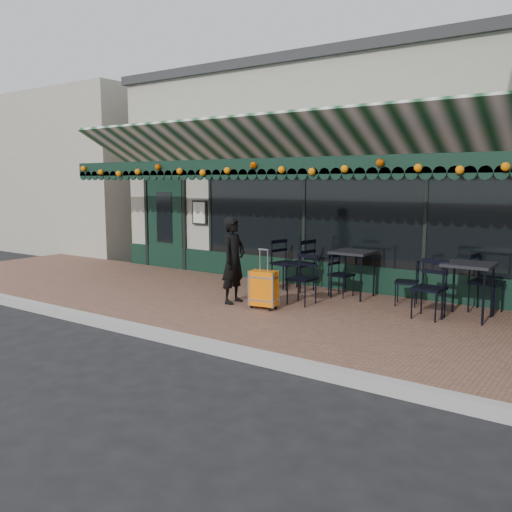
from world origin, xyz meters
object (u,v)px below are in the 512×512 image
Objects in this scene: chair_b_left at (299,264)px; chair_a_front at (429,289)px; suitcase at (264,289)px; cafe_table_b at (353,256)px; cafe_table_a at (469,269)px; chair_b_front at (302,279)px; chair_a_right at (486,283)px; woman at (233,260)px; chair_b_right at (341,275)px; chair_solo at (286,264)px; chair_a_left at (407,283)px.

chair_a_front is at bearing 84.19° from chair_b_left.
suitcase is 2.56m from chair_a_front.
cafe_table_a is at bearing -11.41° from cafe_table_b.
chair_b_front is at bearing 41.86° from chair_b_left.
chair_a_right is 3.30m from chair_b_left.
cafe_table_b is at bearing -45.87° from woman.
chair_a_right reaches higher than chair_a_front.
chair_a_right is 1.10× the size of chair_b_front.
woman is at bearing -148.89° from chair_b_front.
cafe_table_a is 0.91× the size of chair_a_right.
cafe_table_a is at bearing 14.73° from chair_b_front.
cafe_table_b is at bearing -66.60° from chair_b_right.
chair_b_front is at bearing 53.22° from suitcase.
suitcase reaches higher than chair_solo.
chair_b_right is (-2.27, 0.37, -0.38)m from cafe_table_a.
chair_a_right is 2.42m from chair_b_right.
chair_a_right is at bearing -75.02° from chair_solo.
chair_b_right is (0.89, -0.00, -0.12)m from chair_b_left.
chair_a_right is (2.20, 0.16, -0.28)m from cafe_table_b.
chair_a_front is at bearing 9.15° from chair_b_front.
chair_b_left is 1.15m from chair_b_front.
cafe_table_b is (-2.07, 0.42, -0.01)m from cafe_table_a.
chair_b_front is 0.89× the size of chair_solo.
cafe_table_a is 0.95× the size of chair_a_front.
chair_a_right is (1.20, 0.24, 0.08)m from chair_a_left.
chair_b_left is 1.18× the size of chair_b_front.
suitcase is at bearing -147.71° from chair_solo.
chair_a_front is 3.07m from chair_solo.
cafe_table_b is 0.93× the size of chair_a_front.
chair_a_left is 0.77× the size of chair_b_left.
cafe_table_b is at bearing 159.46° from chair_a_front.
chair_a_right is 0.99× the size of chair_solo.
chair_b_front is (-2.05, -0.27, -0.02)m from chair_a_front.
chair_b_left is (0.37, 1.53, -0.23)m from woman.
cafe_table_b is 1.78m from chair_a_front.
chair_a_left is 1.01× the size of chair_b_right.
chair_b_front is at bearing -166.81° from cafe_table_a.
chair_a_right is at bearing 102.26° from chair_b_left.
chair_b_right is 0.99m from chair_b_front.
chair_b_front is (0.33, 0.64, 0.10)m from suitcase.
chair_b_left is at bearing -86.27° from chair_solo.
suitcase is at bearing 168.61° from chair_b_right.
cafe_table_a is at bearing 13.98° from suitcase.
chair_b_right is at bearing -165.55° from cafe_table_b.
chair_a_left is 1.21m from chair_b_right.
woman is 0.79m from suitcase.
cafe_table_b is (0.79, 1.65, 0.42)m from suitcase.
chair_b_left reaches higher than chair_a_left.
chair_b_right is (0.59, 1.60, 0.05)m from suitcase.
chair_b_left reaches higher than chair_b_front.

